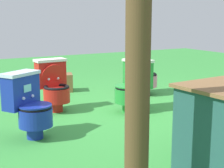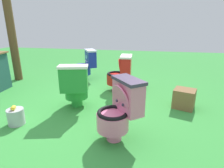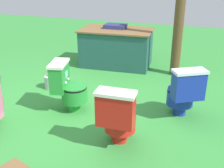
{
  "view_description": "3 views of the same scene",
  "coord_description": "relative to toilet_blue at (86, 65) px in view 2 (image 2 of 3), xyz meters",
  "views": [
    {
      "loc": [
        2.62,
        4.02,
        1.34
      ],
      "look_at": [
        0.23,
        -0.24,
        0.37
      ],
      "focal_mm": 56.16,
      "sensor_mm": 36.0,
      "label": 1
    },
    {
      "loc": [
        -2.6,
        -1.15,
        1.31
      ],
      "look_at": [
        0.26,
        -0.57,
        0.36
      ],
      "focal_mm": 29.9,
      "sensor_mm": 36.0,
      "label": 2
    },
    {
      "loc": [
        1.83,
        -3.21,
        1.93
      ],
      "look_at": [
        0.72,
        -0.12,
        0.54
      ],
      "focal_mm": 44.41,
      "sensor_mm": 36.0,
      "label": 3
    }
  ],
  "objects": [
    {
      "name": "toilet_blue",
      "position": [
        0.0,
        0.0,
        0.0
      ],
      "size": [
        0.6,
        0.63,
        0.73
      ],
      "rotation": [
        0.0,
        0.0,
        0.54
      ],
      "color": "#192D9E",
      "rests_on": "ground"
    },
    {
      "name": "toilet_green",
      "position": [
        -1.57,
        -0.36,
        0.0
      ],
      "size": [
        0.58,
        0.51,
        0.73
      ],
      "rotation": [
        0.0,
        0.0,
        4.96
      ],
      "color": "green",
      "rests_on": "ground"
    },
    {
      "name": "lemon_bucket",
      "position": [
        -2.24,
        0.25,
        -0.25
      ],
      "size": [
        0.22,
        0.22,
        0.28
      ],
      "color": "#B7B7BF",
      "rests_on": "ground"
    },
    {
      "name": "toilet_pink",
      "position": [
        -2.27,
        -1.18,
        0.0
      ],
      "size": [
        0.62,
        0.64,
        0.73
      ],
      "rotation": [
        0.0,
        0.0,
        0.68
      ],
      "color": "pink",
      "rests_on": "ground"
    },
    {
      "name": "wooden_post",
      "position": [
        -0.33,
        1.65,
        0.63
      ],
      "size": [
        0.18,
        0.18,
        2.0
      ],
      "primitive_type": "cylinder",
      "color": "brown",
      "rests_on": "ground"
    },
    {
      "name": "ground",
      "position": [
        -1.59,
        -0.33,
        -0.37
      ],
      "size": [
        14.0,
        14.0,
        0.0
      ],
      "primitive_type": "plane",
      "color": "green"
    },
    {
      "name": "small_crate",
      "position": [
        -1.22,
        -2.07,
        -0.21
      ],
      "size": [
        0.38,
        0.4,
        0.31
      ],
      "primitive_type": "cube",
      "rotation": [
        0.0,
        0.0,
        2.82
      ],
      "color": "brown",
      "rests_on": "ground"
    },
    {
      "name": "toilet_red",
      "position": [
        -0.63,
        -0.93,
        0.0
      ],
      "size": [
        0.44,
        0.51,
        0.73
      ],
      "rotation": [
        0.0,
        0.0,
        0.05
      ],
      "color": "red",
      "rests_on": "ground"
    }
  ]
}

